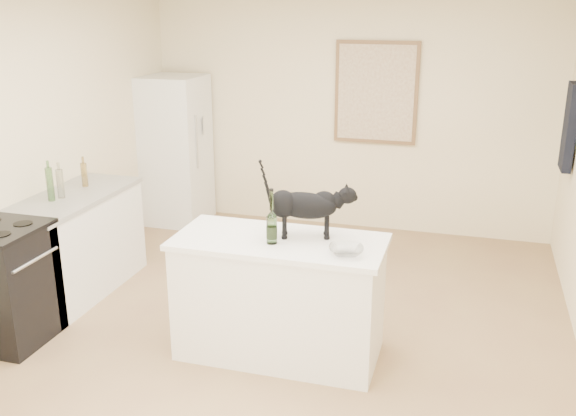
{
  "coord_description": "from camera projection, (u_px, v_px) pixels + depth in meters",
  "views": [
    {
      "loc": [
        1.35,
        -4.23,
        2.5
      ],
      "look_at": [
        0.15,
        -0.15,
        1.12
      ],
      "focal_mm": 39.96,
      "sensor_mm": 36.0,
      "label": 1
    }
  ],
  "objects": [
    {
      "name": "wall_left",
      "position": [
        10.0,
        156.0,
        5.2
      ],
      "size": [
        0.0,
        5.5,
        5.5
      ],
      "primitive_type": "plane",
      "rotation": [
        1.57,
        0.0,
        1.57
      ],
      "color": "#F6E8BE",
      "rests_on": "ground"
    },
    {
      "name": "floor",
      "position": [
        275.0,
        337.0,
        5.0
      ],
      "size": [
        5.5,
        5.5,
        0.0
      ],
      "primitive_type": "plane",
      "color": "#A08355",
      "rests_on": "ground"
    },
    {
      "name": "left_countertop",
      "position": [
        69.0,
        198.0,
        5.52
      ],
      "size": [
        0.62,
        1.44,
        0.04
      ],
      "primitive_type": "cube",
      "color": "gray",
      "rests_on": "left_cabinets"
    },
    {
      "name": "fridge",
      "position": [
        175.0,
        150.0,
        7.4
      ],
      "size": [
        0.68,
        0.68,
        1.7
      ],
      "primitive_type": "cube",
      "color": "white",
      "rests_on": "floor"
    },
    {
      "name": "fridge_paper",
      "position": [
        204.0,
        125.0,
        7.28
      ],
      "size": [
        0.06,
        0.14,
        0.2
      ],
      "primitive_type": "cube",
      "rotation": [
        0.0,
        0.0,
        0.39
      ],
      "color": "silver",
      "rests_on": "fridge"
    },
    {
      "name": "island_top",
      "position": [
        279.0,
        242.0,
        4.52
      ],
      "size": [
        1.5,
        0.7,
        0.04
      ],
      "primitive_type": "cube",
      "color": "white",
      "rests_on": "island_base"
    },
    {
      "name": "island_base",
      "position": [
        279.0,
        300.0,
        4.66
      ],
      "size": [
        1.44,
        0.67,
        0.86
      ],
      "primitive_type": "cube",
      "color": "white",
      "rests_on": "floor"
    },
    {
      "name": "glass_bowl",
      "position": [
        346.0,
        251.0,
        4.23
      ],
      "size": [
        0.28,
        0.28,
        0.06
      ],
      "primitive_type": "imported",
      "rotation": [
        0.0,
        0.0,
        0.23
      ],
      "color": "silver",
      "rests_on": "island_top"
    },
    {
      "name": "wall_front",
      "position": [
        19.0,
        388.0,
        2.09
      ],
      "size": [
        4.5,
        0.0,
        4.5
      ],
      "primitive_type": "plane",
      "rotation": [
        -1.57,
        0.0,
        0.0
      ],
      "color": "#F6E8BE",
      "rests_on": "ground"
    },
    {
      "name": "stove",
      "position": [
        5.0,
        286.0,
        4.83
      ],
      "size": [
        0.6,
        0.6,
        0.9
      ],
      "primitive_type": "cube",
      "color": "black",
      "rests_on": "floor"
    },
    {
      "name": "wine_bottle",
      "position": [
        272.0,
        220.0,
        4.38
      ],
      "size": [
        0.08,
        0.08,
        0.34
      ],
      "primitive_type": "cylinder",
      "rotation": [
        0.0,
        0.0,
        -0.07
      ],
      "color": "#2D5622",
      "rests_on": "island_top"
    },
    {
      "name": "artwork_frame",
      "position": [
        376.0,
        93.0,
        6.92
      ],
      "size": [
        0.9,
        0.03,
        1.1
      ],
      "primitive_type": "cube",
      "color": "brown",
      "rests_on": "wall_back"
    },
    {
      "name": "black_cat",
      "position": [
        304.0,
        209.0,
        4.49
      ],
      "size": [
        0.62,
        0.33,
        0.42
      ],
      "primitive_type": null,
      "rotation": [
        0.0,
        0.0,
        0.26
      ],
      "color": "black",
      "rests_on": "island_top"
    },
    {
      "name": "artwork_canvas",
      "position": [
        376.0,
        93.0,
        6.9
      ],
      "size": [
        0.82,
        0.0,
        1.02
      ],
      "primitive_type": "cube",
      "color": "beige",
      "rests_on": "wall_back"
    },
    {
      "name": "left_cabinets",
      "position": [
        75.0,
        246.0,
        5.66
      ],
      "size": [
        0.6,
        1.4,
        0.86
      ],
      "primitive_type": "cube",
      "color": "white",
      "rests_on": "floor"
    },
    {
      "name": "counter_bottle_cluster",
      "position": [
        63.0,
        182.0,
        5.47
      ],
      "size": [
        0.09,
        0.52,
        0.29
      ],
      "color": "brown",
      "rests_on": "left_countertop"
    },
    {
      "name": "hanging_garment",
      "position": [
        570.0,
        127.0,
        5.85
      ],
      "size": [
        0.08,
        0.34,
        0.8
      ],
      "primitive_type": "cube",
      "color": "black",
      "rests_on": "wall_right"
    },
    {
      "name": "wall_back",
      "position": [
        349.0,
        114.0,
        7.11
      ],
      "size": [
        4.5,
        0.0,
        4.5
      ],
      "primitive_type": "plane",
      "rotation": [
        1.57,
        0.0,
        0.0
      ],
      "color": "#F6E8BE",
      "rests_on": "ground"
    }
  ]
}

